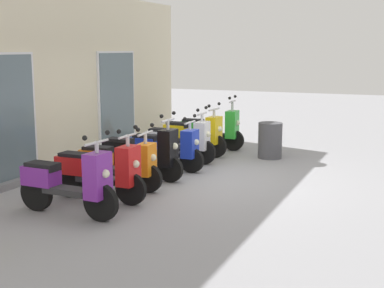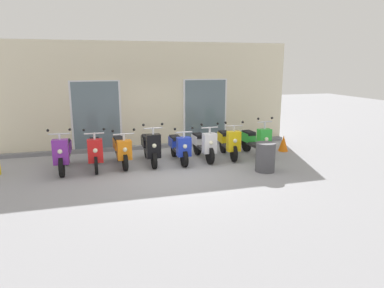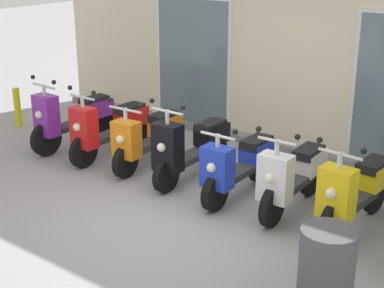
# 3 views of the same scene
# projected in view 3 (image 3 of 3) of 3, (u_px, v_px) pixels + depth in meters

# --- Properties ---
(ground_plane) EXTENTS (40.00, 40.00, 0.00)m
(ground_plane) POSITION_uv_depth(u_px,v_px,m) (177.00, 209.00, 7.38)
(ground_plane) COLOR #939399
(storefront_facade) EXTENTS (9.66, 0.50, 3.51)m
(storefront_facade) POSITION_uv_depth(u_px,v_px,m) (294.00, 43.00, 9.00)
(storefront_facade) COLOR beige
(storefront_facade) RESTS_ON ground_plane
(scooter_purple) EXTENTS (0.59, 1.68, 1.24)m
(scooter_purple) POSITION_uv_depth(u_px,v_px,m) (73.00, 117.00, 9.40)
(scooter_purple) COLOR black
(scooter_purple) RESTS_ON ground_plane
(scooter_red) EXTENTS (0.56, 1.65, 1.21)m
(scooter_red) POSITION_uv_depth(u_px,v_px,m) (109.00, 127.00, 8.94)
(scooter_red) COLOR black
(scooter_red) RESTS_ON ground_plane
(scooter_orange) EXTENTS (0.63, 1.55, 1.13)m
(scooter_orange) POSITION_uv_depth(u_px,v_px,m) (148.00, 137.00, 8.60)
(scooter_orange) COLOR black
(scooter_orange) RESTS_ON ground_plane
(scooter_black) EXTENTS (0.58, 1.63, 1.25)m
(scooter_black) POSITION_uv_depth(u_px,v_px,m) (191.00, 147.00, 8.11)
(scooter_black) COLOR black
(scooter_black) RESTS_ON ground_plane
(scooter_blue) EXTENTS (0.56, 1.60, 1.11)m
(scooter_blue) POSITION_uv_depth(u_px,v_px,m) (239.00, 164.00, 7.62)
(scooter_blue) COLOR black
(scooter_blue) RESTS_ON ground_plane
(scooter_white) EXTENTS (0.56, 1.60, 1.19)m
(scooter_white) POSITION_uv_depth(u_px,v_px,m) (293.00, 175.00, 7.20)
(scooter_white) COLOR black
(scooter_white) RESTS_ON ground_plane
(scooter_yellow) EXTENTS (0.58, 1.59, 1.20)m
(scooter_yellow) POSITION_uv_depth(u_px,v_px,m) (356.00, 190.00, 6.74)
(scooter_yellow) COLOR black
(scooter_yellow) RESTS_ON ground_plane
(trash_bin) EXTENTS (0.52, 0.52, 0.78)m
(trash_bin) POSITION_uv_depth(u_px,v_px,m) (326.00, 268.00, 5.34)
(trash_bin) COLOR #4C4C51
(trash_bin) RESTS_ON ground_plane
(curb_bollard) EXTENTS (0.12, 0.12, 0.70)m
(curb_bollard) POSITION_uv_depth(u_px,v_px,m) (17.00, 107.00, 10.48)
(curb_bollard) COLOR yellow
(curb_bollard) RESTS_ON ground_plane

